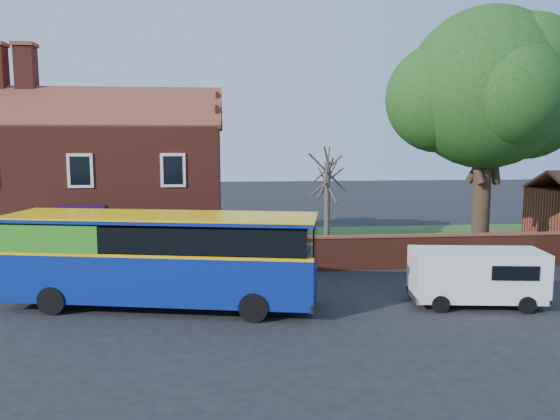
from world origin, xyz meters
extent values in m
plane|color=black|center=(0.00, 0.00, 0.00)|extent=(120.00, 120.00, 0.00)
cube|color=gray|center=(-7.00, 5.75, 0.06)|extent=(18.00, 3.50, 0.12)
cube|color=slate|center=(-7.00, 4.00, 0.07)|extent=(18.00, 0.15, 0.14)
cube|color=#426B28|center=(13.00, 13.00, 0.02)|extent=(26.00, 12.00, 0.04)
cube|color=maroon|center=(-7.00, 11.50, 3.25)|extent=(12.00, 8.00, 6.50)
cube|color=brown|center=(-7.00, 9.50, 7.50)|extent=(12.30, 4.08, 2.16)
cube|color=brown|center=(-7.00, 13.50, 7.50)|extent=(12.30, 4.08, 2.16)
cube|color=maroon|center=(-10.40, 11.50, 9.40)|extent=(0.90, 0.90, 2.20)
cube|color=black|center=(-7.00, 7.47, 4.60)|extent=(1.10, 0.06, 1.50)
cube|color=#4C0F19|center=(-7.00, 7.45, 1.10)|extent=(0.95, 0.04, 2.10)
cube|color=silver|center=(-7.00, 7.47, 1.15)|extent=(1.20, 0.06, 2.30)
cube|color=#270B31|center=(-7.00, 7.44, 2.80)|extent=(2.00, 0.06, 0.60)
cube|color=maroon|center=(13.00, 7.00, 0.75)|extent=(22.00, 0.30, 1.50)
cube|color=brown|center=(13.00, 7.00, 1.55)|extent=(22.00, 0.38, 0.10)
cube|color=navy|center=(-2.95, 2.24, 1.25)|extent=(11.23, 4.89, 1.73)
cube|color=yellow|center=(-2.95, 2.24, 2.11)|extent=(11.25, 4.91, 0.10)
cube|color=black|center=(-2.95, 2.24, 2.63)|extent=(10.80, 4.82, 0.87)
cube|color=green|center=(-6.48, 2.97, 2.63)|extent=(4.19, 3.46, 0.92)
cube|color=navy|center=(-2.95, 2.24, 3.22)|extent=(11.23, 4.89, 0.14)
cube|color=yellow|center=(-2.95, 2.24, 3.30)|extent=(11.28, 4.94, 0.06)
cylinder|color=black|center=(-6.63, 1.70, 0.49)|extent=(1.02, 0.47, 0.98)
cylinder|color=black|center=(-6.11, 4.21, 0.49)|extent=(1.02, 0.47, 0.98)
cylinder|color=black|center=(0.20, 0.27, 0.49)|extent=(1.02, 0.47, 0.98)
cylinder|color=black|center=(0.72, 2.78, 0.49)|extent=(1.02, 0.47, 0.98)
cube|color=white|center=(8.27, 1.29, 1.15)|extent=(4.81, 2.44, 1.75)
cube|color=black|center=(10.32, 1.01, 1.43)|extent=(0.29, 1.56, 0.69)
cube|color=black|center=(10.51, 0.99, 0.37)|extent=(0.35, 1.84, 0.22)
cylinder|color=black|center=(6.69, 0.64, 0.30)|extent=(0.63, 0.30, 0.61)
cylinder|color=black|center=(6.92, 2.34, 0.30)|extent=(0.63, 0.30, 0.61)
cylinder|color=black|center=(9.61, 0.24, 0.30)|extent=(0.63, 0.30, 0.61)
cylinder|color=black|center=(9.84, 1.95, 0.30)|extent=(0.63, 0.30, 0.61)
cylinder|color=black|center=(12.69, 10.28, 2.62)|extent=(0.91, 0.91, 5.24)
sphere|color=#2A641F|center=(12.69, 10.28, 8.54)|extent=(8.20, 8.20, 8.20)
sphere|color=#2A641F|center=(15.08, 10.74, 7.85)|extent=(5.92, 5.92, 5.92)
sphere|color=#2A641F|center=(10.53, 10.97, 8.08)|extent=(5.69, 5.69, 5.69)
cylinder|color=#4C4238|center=(4.23, 9.00, 2.44)|extent=(0.28, 0.28, 4.89)
cylinder|color=#4C4238|center=(4.23, 9.00, 4.19)|extent=(0.29, 2.38, 1.92)
cylinder|color=#4C4238|center=(4.23, 9.00, 4.01)|extent=(1.24, 1.76, 1.76)
cylinder|color=#4C4238|center=(4.23, 9.00, 4.36)|extent=(2.00, 0.92, 1.95)
camera|label=1|loc=(-0.62, -17.05, 5.98)|focal=35.00mm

